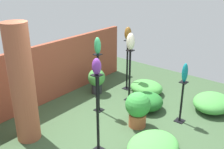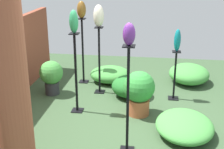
{
  "view_description": "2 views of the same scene",
  "coord_description": "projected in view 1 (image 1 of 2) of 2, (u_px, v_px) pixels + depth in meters",
  "views": [
    {
      "loc": [
        -3.71,
        -2.94,
        3.2
      ],
      "look_at": [
        0.28,
        0.31,
        1.12
      ],
      "focal_mm": 42.0,
      "sensor_mm": 36.0,
      "label": 1
    },
    {
      "loc": [
        -4.53,
        -0.48,
        2.55
      ],
      "look_at": [
        0.01,
        0.15,
        0.89
      ],
      "focal_mm": 50.0,
      "sensor_mm": 36.0,
      "label": 2
    }
  ],
  "objects": [
    {
      "name": "foliage_bed_center",
      "position": [
        148.0,
        101.0,
        6.36
      ],
      "size": [
        0.74,
        0.74,
        0.42
      ],
      "primitive_type": "ellipsoid",
      "color": "#236B28",
      "rests_on": "ground"
    },
    {
      "name": "art_vase_bronze",
      "position": [
        128.0,
        34.0,
        6.94
      ],
      "size": [
        0.18,
        0.19,
        0.36
      ],
      "primitive_type": "ellipsoid",
      "color": "brown",
      "rests_on": "pedestal_bronze"
    },
    {
      "name": "pedestal_teal",
      "position": [
        181.0,
        104.0,
        5.77
      ],
      "size": [
        0.2,
        0.2,
        0.97
      ],
      "color": "black",
      "rests_on": "ground"
    },
    {
      "name": "foliage_bed_rear",
      "position": [
        153.0,
        146.0,
        4.85
      ],
      "size": [
        1.1,
        0.9,
        0.3
      ],
      "primitive_type": "ellipsoid",
      "color": "#479942",
      "rests_on": "ground"
    },
    {
      "name": "pedestal_ivory",
      "position": [
        130.0,
        78.0,
        6.67
      ],
      "size": [
        0.2,
        0.2,
        1.36
      ],
      "color": "black",
      "rests_on": "ground"
    },
    {
      "name": "brick_pillar",
      "position": [
        22.0,
        85.0,
        4.92
      ],
      "size": [
        0.47,
        0.47,
        2.36
      ],
      "primitive_type": "cylinder",
      "color": "#9E5138",
      "rests_on": "ground"
    },
    {
      "name": "potted_plant_walkway_edge",
      "position": [
        138.0,
        108.0,
        5.6
      ],
      "size": [
        0.55,
        0.55,
        0.8
      ],
      "color": "#B25B38",
      "rests_on": "ground"
    },
    {
      "name": "potted_plant_front_right",
      "position": [
        97.0,
        79.0,
        7.14
      ],
      "size": [
        0.47,
        0.47,
        0.7
      ],
      "color": "#2D2D33",
      "rests_on": "ground"
    },
    {
      "name": "ground_plane",
      "position": [
        115.0,
        131.0,
        5.58
      ],
      "size": [
        8.0,
        8.0,
        0.0
      ],
      "primitive_type": "plane",
      "color": "#385133"
    },
    {
      "name": "foliage_bed_east",
      "position": [
        146.0,
        87.0,
        7.21
      ],
      "size": [
        0.8,
        0.91,
        0.35
      ],
      "primitive_type": "ellipsoid",
      "color": "#479942",
      "rests_on": "ground"
    },
    {
      "name": "art_vase_ivory",
      "position": [
        131.0,
        42.0,
        6.31
      ],
      "size": [
        0.2,
        0.21,
        0.43
      ],
      "primitive_type": "ellipsoid",
      "color": "beige",
      "rests_on": "pedestal_ivory"
    },
    {
      "name": "pedestal_violet",
      "position": [
        98.0,
        117.0,
        4.71
      ],
      "size": [
        0.2,
        0.2,
        1.55
      ],
      "color": "black",
      "rests_on": "ground"
    },
    {
      "name": "pedestal_bronze",
      "position": [
        127.0,
        67.0,
        7.3
      ],
      "size": [
        0.2,
        0.2,
        1.43
      ],
      "color": "black",
      "rests_on": "ground"
    },
    {
      "name": "brick_wall_back",
      "position": [
        47.0,
        73.0,
        6.6
      ],
      "size": [
        5.6,
        0.12,
        1.52
      ],
      "primitive_type": "cube",
      "color": "brown",
      "rests_on": "ground"
    },
    {
      "name": "foliage_bed_west",
      "position": [
        212.0,
        103.0,
        6.33
      ],
      "size": [
        1.02,
        0.88,
        0.4
      ],
      "primitive_type": "ellipsoid",
      "color": "#479942",
      "rests_on": "ground"
    },
    {
      "name": "art_vase_jade",
      "position": [
        98.0,
        46.0,
        5.78
      ],
      "size": [
        0.15,
        0.15,
        0.39
      ],
      "primitive_type": "ellipsoid",
      "color": "#2D9356",
      "rests_on": "pedestal_jade"
    },
    {
      "name": "art_vase_teal",
      "position": [
        185.0,
        73.0,
        5.49
      ],
      "size": [
        0.13,
        0.13,
        0.42
      ],
      "primitive_type": "ellipsoid",
      "color": "#0F727A",
      "rests_on": "pedestal_teal"
    },
    {
      "name": "pedestal_jade",
      "position": [
        98.0,
        85.0,
        6.14
      ],
      "size": [
        0.2,
        0.2,
        1.43
      ],
      "color": "black",
      "rests_on": "ground"
    },
    {
      "name": "art_vase_violet",
      "position": [
        97.0,
        66.0,
        4.35
      ],
      "size": [
        0.16,
        0.16,
        0.29
      ],
      "primitive_type": "ellipsoid",
      "color": "#6B2D8C",
      "rests_on": "pedestal_violet"
    }
  ]
}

